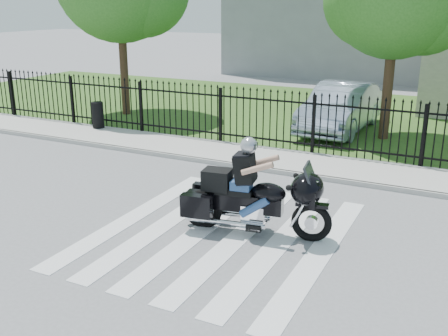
% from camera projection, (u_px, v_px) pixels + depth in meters
% --- Properties ---
extents(ground, '(120.00, 120.00, 0.00)m').
position_uv_depth(ground, '(220.00, 233.00, 10.24)').
color(ground, slate).
rests_on(ground, ground).
extents(crosswalk, '(5.00, 5.50, 0.01)m').
position_uv_depth(crosswalk, '(220.00, 233.00, 10.24)').
color(crosswalk, silver).
rests_on(crosswalk, ground).
extents(sidewalk, '(40.00, 2.00, 0.12)m').
position_uv_depth(sidewalk, '(301.00, 163.00, 14.49)').
color(sidewalk, '#ADAAA3').
rests_on(sidewalk, ground).
extents(curb, '(40.00, 0.12, 0.12)m').
position_uv_depth(curb, '(289.00, 173.00, 13.64)').
color(curb, '#ADAAA3').
rests_on(curb, ground).
extents(grass_strip, '(40.00, 12.00, 0.02)m').
position_uv_depth(grass_strip, '(358.00, 117.00, 20.49)').
color(grass_strip, '#2D511C').
rests_on(grass_strip, ground).
extents(iron_fence, '(26.00, 0.04, 1.80)m').
position_uv_depth(iron_fence, '(313.00, 126.00, 15.09)').
color(iron_fence, black).
rests_on(iron_fence, ground).
extents(motorcycle_rider, '(2.96, 1.22, 1.97)m').
position_uv_depth(motorcycle_rider, '(251.00, 194.00, 10.05)').
color(motorcycle_rider, black).
rests_on(motorcycle_rider, ground).
extents(parked_car, '(1.94, 5.05, 1.64)m').
position_uv_depth(parked_car, '(341.00, 107.00, 18.06)').
color(parked_car, '#9BA9C3').
rests_on(parked_car, grass_strip).
extents(litter_bin, '(0.53, 0.53, 0.90)m').
position_uv_depth(litter_bin, '(98.00, 115.00, 18.16)').
color(litter_bin, black).
rests_on(litter_bin, sidewalk).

